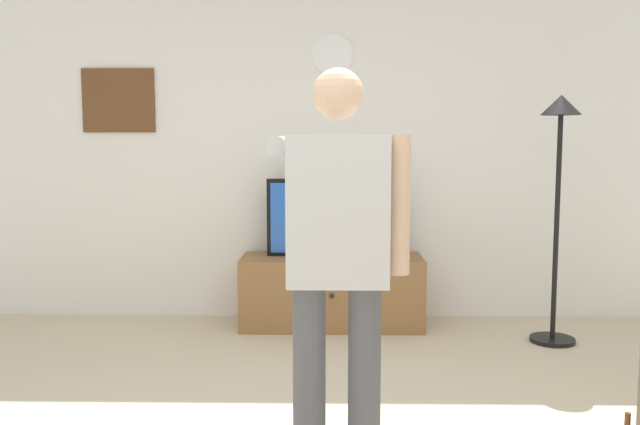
{
  "coord_description": "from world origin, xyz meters",
  "views": [
    {
      "loc": [
        0.09,
        -2.49,
        1.44
      ],
      "look_at": [
        0.03,
        1.2,
        1.05
      ],
      "focal_mm": 37.06,
      "sensor_mm": 36.0,
      "label": 1
    }
  ],
  "objects": [
    {
      "name": "back_wall",
      "position": [
        0.0,
        2.95,
        1.35
      ],
      "size": [
        6.4,
        0.1,
        2.7
      ],
      "primitive_type": "cube",
      "color": "silver",
      "rests_on": "ground_plane"
    },
    {
      "name": "tv_stand",
      "position": [
        0.1,
        2.6,
        0.28
      ],
      "size": [
        1.41,
        0.54,
        0.55
      ],
      "color": "olive",
      "rests_on": "ground_plane"
    },
    {
      "name": "television",
      "position": [
        0.1,
        2.65,
        0.86
      ],
      "size": [
        1.02,
        0.07,
        0.61
      ],
      "color": "black",
      "rests_on": "tv_stand"
    },
    {
      "name": "wall_clock",
      "position": [
        0.1,
        2.89,
        2.14
      ],
      "size": [
        0.32,
        0.03,
        0.32
      ],
      "primitive_type": "cylinder",
      "rotation": [
        1.57,
        0.0,
        0.0
      ],
      "color": "white"
    },
    {
      "name": "framed_picture",
      "position": [
        -1.63,
        2.9,
        1.78
      ],
      "size": [
        0.59,
        0.04,
        0.51
      ],
      "primitive_type": "cube",
      "color": "brown"
    },
    {
      "name": "floor_lamp",
      "position": [
        1.7,
        2.2,
        1.27
      ],
      "size": [
        0.32,
        0.32,
        1.77
      ],
      "color": "black",
      "rests_on": "ground_plane"
    },
    {
      "name": "person_standing_nearer_lamp",
      "position": [
        0.12,
        0.24,
        0.99
      ],
      "size": [
        0.6,
        0.78,
        1.75
      ],
      "color": "#4C4C51",
      "rests_on": "ground_plane"
    }
  ]
}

